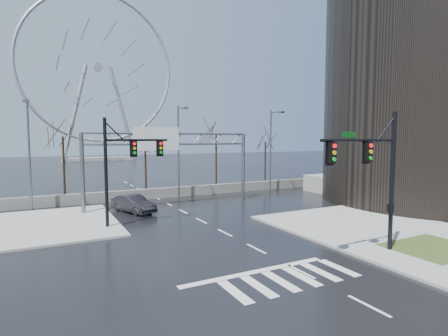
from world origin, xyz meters
TOP-DOWN VIEW (x-y plane):
  - ground at (0.00, 0.00)m, footprint 260.00×260.00m
  - sidewalk_right_ext at (10.00, 2.00)m, footprint 12.00×10.00m
  - sidewalk_far at (-11.00, 12.00)m, footprint 10.00×12.00m
  - grass_strip at (9.00, -5.00)m, footprint 5.00×4.00m
  - tower_podium at (29.00, 8.00)m, footprint 22.00×18.00m
  - barrier_wall at (0.00, 20.00)m, footprint 52.00×0.50m
  - signal_mast_near at (5.14, -4.04)m, footprint 5.52×0.41m
  - signal_mast_far at (-5.87, 8.96)m, footprint 4.72×0.41m
  - sign_gantry at (-0.38, 14.96)m, footprint 16.36×0.40m
  - streetlight_left at (-12.00, 18.16)m, footprint 0.50×2.55m
  - streetlight_mid at (2.00, 18.16)m, footprint 0.50×2.55m
  - streetlight_right at (14.00, 18.16)m, footprint 0.50×2.55m
  - tree_left at (-9.00, 23.50)m, footprint 3.75×3.75m
  - tree_center at (0.00, 24.50)m, footprint 3.25×3.25m
  - tree_right at (9.00, 23.50)m, footprint 3.90×3.90m
  - tree_far_right at (17.00, 24.00)m, footprint 3.40×3.40m
  - ferris_wheel at (5.00, 95.00)m, footprint 45.00×6.00m
  - car at (-4.02, 13.70)m, footprint 3.28×4.97m

SIDE VIEW (x-z plane):
  - ground at x=0.00m, z-range 0.00..0.00m
  - sidewalk_right_ext at x=10.00m, z-range 0.00..0.15m
  - sidewalk_far at x=-11.00m, z-range 0.00..0.15m
  - grass_strip at x=9.00m, z-range 0.14..0.17m
  - barrier_wall at x=0.00m, z-range 0.00..1.10m
  - car at x=-4.02m, z-range 0.00..1.55m
  - tower_podium at x=29.00m, z-range 0.00..2.00m
  - signal_mast_far at x=-5.87m, z-range 0.83..8.83m
  - signal_mast_near at x=5.14m, z-range 0.87..8.87m
  - tree_center at x=0.00m, z-range 1.92..8.42m
  - sign_gantry at x=-0.38m, z-range 1.38..8.98m
  - tree_far_right at x=17.00m, z-range 2.01..8.81m
  - streetlight_left at x=-12.00m, z-range 0.89..10.89m
  - streetlight_mid at x=2.00m, z-range 0.89..10.89m
  - streetlight_right at x=14.00m, z-range 0.89..10.89m
  - tree_left at x=-9.00m, z-range 2.23..9.73m
  - tree_right at x=9.00m, z-range 2.32..10.12m
  - ferris_wheel at x=5.00m, z-range 0.68..51.59m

